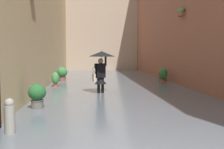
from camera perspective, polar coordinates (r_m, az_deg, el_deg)
The scene contains 11 objects.
ground_plane at distance 15.10m, azimuth 0.37°, elevation -2.57°, with size 60.49×60.49×0.00m, color slate.
flood_water at distance 15.09m, azimuth 0.37°, elevation -2.28°, with size 7.68×30.19×0.16m, color slate.
building_facade_right at distance 15.35m, azimuth -16.39°, elevation 12.51°, with size 2.04×28.19×8.09m.
building_facade_far at distance 28.05m, azimuth -2.13°, elevation 9.46°, with size 10.48×1.80×8.53m, color tan.
person_wading at distance 11.73m, azimuth -2.22°, elevation 2.43°, with size 1.11×1.11×1.99m.
potted_plant_mid_right at distance 8.90m, azimuth -15.05°, elevation -4.31°, with size 0.54×0.54×0.90m.
potted_plant_mid_left at distance 16.32m, azimuth 10.48°, elevation -0.23°, with size 0.45×0.45×0.96m.
potted_plant_near_right at distance 17.14m, azimuth -10.14°, elevation 0.15°, with size 0.62×0.62×0.98m.
potted_plant_far_right at distance 14.24m, azimuth -11.50°, elevation -1.13°, with size 0.37×0.37×0.89m.
potted_plant_near_left at distance 17.59m, azimuth 10.10°, elevation -0.30°, with size 0.36×0.36×0.77m.
mooring_bollard at distance 6.37m, azimuth -20.18°, elevation -8.63°, with size 0.23×0.23×0.91m.
Camera 1 is at (1.39, 2.82, 1.88)m, focal length 44.73 mm.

